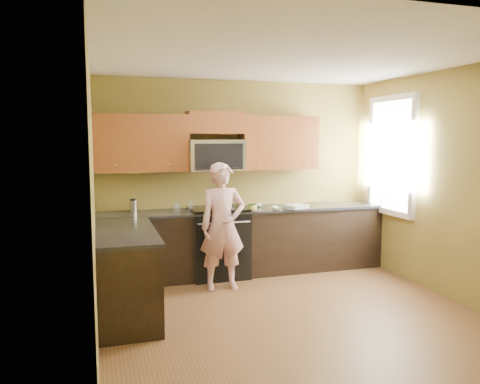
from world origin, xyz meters
name	(u,v)px	position (x,y,z in m)	size (l,w,h in m)	color
floor	(293,316)	(0.00, 0.00, 0.00)	(4.00, 4.00, 0.00)	brown
ceiling	(297,57)	(0.00, 0.00, 2.70)	(4.00, 4.00, 0.00)	white
wall_back	(239,176)	(0.00, 2.00, 1.35)	(4.00, 4.00, 0.00)	brown
wall_front	(423,224)	(0.00, -2.00, 1.35)	(4.00, 4.00, 0.00)	brown
wall_left	(93,198)	(-2.00, 0.00, 1.35)	(4.00, 4.00, 0.00)	brown
wall_right	(454,185)	(2.00, 0.00, 1.35)	(4.00, 4.00, 0.00)	brown
cabinet_back_run	(245,242)	(0.00, 1.70, 0.44)	(4.00, 0.60, 0.88)	black
cabinet_left_run	(126,274)	(-1.70, 0.60, 0.44)	(0.60, 1.60, 0.88)	black
countertop_back	(246,210)	(0.00, 1.69, 0.90)	(4.00, 0.62, 0.04)	black
countertop_left	(125,232)	(-1.69, 0.60, 0.90)	(0.62, 1.60, 0.04)	black
stove	(218,242)	(-0.40, 1.68, 0.47)	(0.76, 0.65, 0.95)	black
microwave	(215,170)	(-0.40, 1.80, 1.45)	(0.76, 0.40, 0.42)	silver
upper_cab_left	(142,172)	(-1.39, 1.83, 1.45)	(1.22, 0.33, 0.75)	brown
upper_cab_right	(278,169)	(0.54, 1.83, 1.45)	(1.12, 0.33, 0.75)	brown
upper_cab_over_mw	(215,123)	(-0.40, 1.83, 2.10)	(0.76, 0.33, 0.30)	brown
window	(392,156)	(1.98, 1.20, 1.65)	(0.06, 1.06, 1.66)	white
woman	(223,226)	(-0.48, 1.12, 0.80)	(0.58, 0.38, 1.59)	#CD6670
frying_pan	(223,210)	(-0.40, 1.42, 0.95)	(0.30, 0.51, 0.07)	black
butter_tub	(253,209)	(0.09, 1.64, 0.92)	(0.11, 0.11, 0.08)	gold
toast_slice	(288,207)	(0.59, 1.57, 0.93)	(0.11, 0.11, 0.01)	#B27F47
napkin_a	(275,208)	(0.34, 1.45, 0.95)	(0.11, 0.12, 0.06)	silver
napkin_b	(258,205)	(0.21, 1.77, 0.95)	(0.12, 0.13, 0.07)	silver
dish_towel	(296,206)	(0.69, 1.52, 0.95)	(0.30, 0.24, 0.05)	silver
travel_mug	(134,212)	(-1.51, 1.85, 0.92)	(0.08, 0.08, 0.17)	silver
glass_a	(135,207)	(-1.49, 1.91, 0.98)	(0.07, 0.07, 0.12)	silver
glass_b	(177,207)	(-0.96, 1.70, 0.98)	(0.07, 0.07, 0.12)	silver
glass_c	(190,206)	(-0.77, 1.72, 0.98)	(0.07, 0.07, 0.12)	silver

